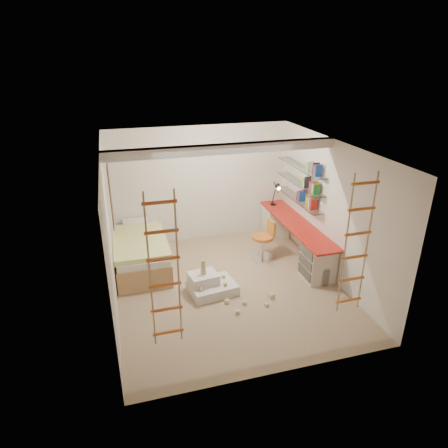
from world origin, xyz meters
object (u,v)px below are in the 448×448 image
object	(u,v)px
desk	(295,237)
bed	(140,252)
play_platform	(210,285)
swivel_chair	(263,245)

from	to	relation	value
desk	bed	size ratio (longest dim) A/B	1.40
bed	play_platform	distance (m)	1.71
swivel_chair	play_platform	size ratio (longest dim) A/B	0.97
desk	bed	distance (m)	3.22
bed	swivel_chair	distance (m)	2.52
bed	swivel_chair	world-z (taller)	swivel_chair
desk	bed	world-z (taller)	desk
bed	swivel_chair	xyz separation A→B (m)	(2.50, -0.36, -0.01)
bed	swivel_chair	size ratio (longest dim) A/B	2.32
swivel_chair	play_platform	distance (m)	1.67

